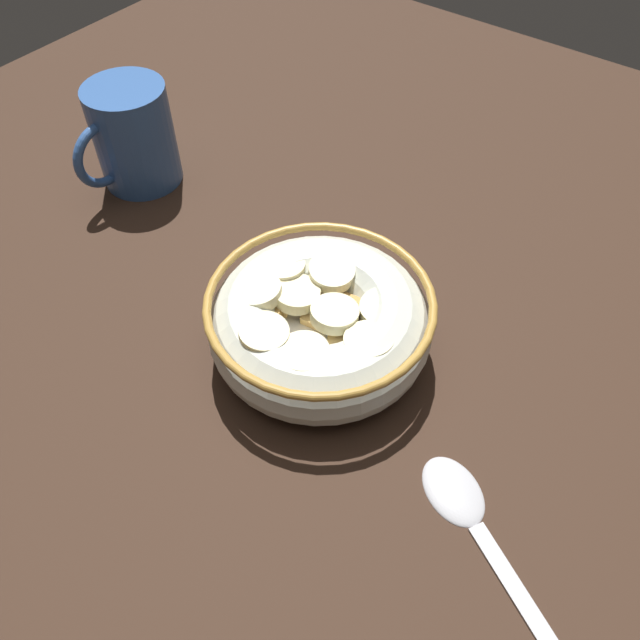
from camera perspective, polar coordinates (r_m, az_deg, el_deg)
The scene contains 4 objects.
ground_plane at distance 46.20cm, azimuth -0.00°, elevation -3.19°, with size 104.40×104.40×2.00cm, color #332116.
cereal_bowl at distance 43.18cm, azimuth -0.03°, elevation -0.11°, with size 15.45×15.45×5.43cm.
spoon at distance 39.70cm, azimuth 13.31°, elevation -16.57°, with size 9.15×14.30×0.80cm.
coffee_mug at distance 58.91cm, azimuth -16.52°, elevation 15.53°, with size 9.80×6.91×8.88cm.
Camera 1 is at (22.16, 16.60, 35.99)cm, focal length 35.60 mm.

